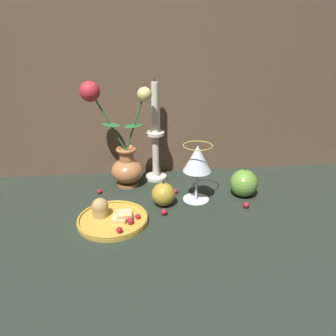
{
  "coord_description": "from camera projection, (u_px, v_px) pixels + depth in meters",
  "views": [
    {
      "loc": [
        -0.06,
        -0.85,
        0.47
      ],
      "look_at": [
        0.03,
        0.02,
        0.1
      ],
      "focal_mm": 35.0,
      "sensor_mm": 36.0,
      "label": 1
    }
  ],
  "objects": [
    {
      "name": "berry_under_candlestick",
      "position": [
        246.0,
        205.0,
        0.93
      ],
      "size": [
        0.02,
        0.02,
        0.02
      ],
      "primitive_type": "sphere",
      "color": "#AD192D",
      "rests_on": "ground_plane"
    },
    {
      "name": "vase",
      "position": [
        123.0,
        153.0,
        1.03
      ],
      "size": [
        0.21,
        0.1,
        0.34
      ],
      "color": "#B77042",
      "rests_on": "ground_plane"
    },
    {
      "name": "berry_near_plate",
      "position": [
        164.0,
        212.0,
        0.9
      ],
      "size": [
        0.02,
        0.02,
        0.02
      ],
      "primitive_type": "sphere",
      "color": "#AD192D",
      "rests_on": "ground_plane"
    },
    {
      "name": "ground_plane",
      "position": [
        160.0,
        203.0,
        0.97
      ],
      "size": [
        2.4,
        2.4,
        0.0
      ],
      "primitive_type": "plane",
      "color": "#232D23",
      "rests_on": "ground"
    },
    {
      "name": "apple_near_glass",
      "position": [
        163.0,
        194.0,
        0.94
      ],
      "size": [
        0.07,
        0.07,
        0.08
      ],
      "color": "#B2932D",
      "rests_on": "ground_plane"
    },
    {
      "name": "wine_glass",
      "position": [
        197.0,
        161.0,
        0.94
      ],
      "size": [
        0.08,
        0.08,
        0.17
      ],
      "color": "silver",
      "rests_on": "ground_plane"
    },
    {
      "name": "candlestick",
      "position": [
        155.0,
        142.0,
        1.07
      ],
      "size": [
        0.07,
        0.07,
        0.33
      ],
      "color": "silver",
      "rests_on": "ground_plane"
    },
    {
      "name": "berry_by_glass_stem",
      "position": [
        99.0,
        191.0,
        1.02
      ],
      "size": [
        0.01,
        0.01,
        0.01
      ],
      "primitive_type": "sphere",
      "color": "#AD192D",
      "rests_on": "ground_plane"
    },
    {
      "name": "apple_beside_vase",
      "position": [
        244.0,
        183.0,
        0.99
      ],
      "size": [
        0.08,
        0.08,
        0.1
      ],
      "color": "#669938",
      "rests_on": "ground_plane"
    },
    {
      "name": "berry_front_center",
      "position": [
        175.0,
        191.0,
        1.02
      ],
      "size": [
        0.02,
        0.02,
        0.02
      ],
      "primitive_type": "sphere",
      "color": "#AD192D",
      "rests_on": "ground_plane"
    },
    {
      "name": "plate_with_pastries",
      "position": [
        111.0,
        217.0,
        0.86
      ],
      "size": [
        0.19,
        0.19,
        0.06
      ],
      "color": "gold",
      "rests_on": "ground_plane"
    }
  ]
}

